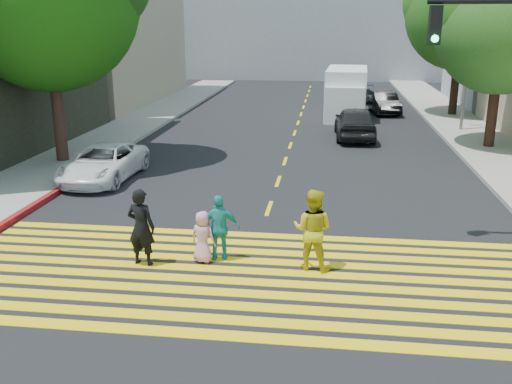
% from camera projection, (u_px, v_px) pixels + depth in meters
% --- Properties ---
extents(ground, '(120.00, 120.00, 0.00)m').
position_uv_depth(ground, '(236.00, 304.00, 11.17)').
color(ground, black).
extents(sidewalk_left, '(3.00, 40.00, 0.15)m').
position_uv_depth(sidewalk_left, '(153.00, 115.00, 33.09)').
color(sidewalk_left, gray).
rests_on(sidewalk_left, ground).
extents(sidewalk_right, '(3.00, 60.00, 0.15)m').
position_uv_depth(sidewalk_right, '(489.00, 149.00, 24.36)').
color(sidewalk_right, gray).
rests_on(sidewalk_right, ground).
extents(curb_red, '(0.20, 8.00, 0.16)m').
position_uv_depth(curb_red, '(48.00, 197.00, 17.70)').
color(curb_red, maroon).
rests_on(curb_red, ground).
extents(crosswalk, '(13.40, 5.30, 0.01)m').
position_uv_depth(crosswalk, '(246.00, 276.00, 12.38)').
color(crosswalk, yellow).
rests_on(crosswalk, ground).
extents(lane_line, '(0.12, 34.40, 0.01)m').
position_uv_depth(lane_line, '(300.00, 118.00, 32.55)').
color(lane_line, yellow).
rests_on(lane_line, ground).
extents(building_left_tan, '(12.00, 16.00, 10.00)m').
position_uv_depth(building_left_tan, '(68.00, 26.00, 38.30)').
color(building_left_tan, tan).
rests_on(building_left_tan, ground).
extents(backdrop_block, '(30.00, 8.00, 12.00)m').
position_uv_depth(backdrop_block, '(316.00, 14.00, 55.05)').
color(backdrop_block, gray).
rests_on(backdrop_block, ground).
extents(tree_right_near, '(6.80, 6.46, 7.98)m').
position_uv_depth(tree_right_near, '(505.00, 19.00, 23.13)').
color(tree_right_near, '#351D11').
rests_on(tree_right_near, ground).
extents(tree_right_far, '(8.37, 8.13, 8.96)m').
position_uv_depth(tree_right_far, '(464.00, 7.00, 31.41)').
color(tree_right_far, black).
rests_on(tree_right_far, ground).
extents(pedestrian_man, '(0.72, 0.55, 1.79)m').
position_uv_depth(pedestrian_man, '(141.00, 227.00, 12.74)').
color(pedestrian_man, black).
rests_on(pedestrian_man, ground).
extents(pedestrian_woman, '(1.04, 0.89, 1.84)m').
position_uv_depth(pedestrian_woman, '(313.00, 230.00, 12.52)').
color(pedestrian_woman, gold).
rests_on(pedestrian_woman, ground).
extents(pedestrian_child, '(0.68, 0.54, 1.21)m').
position_uv_depth(pedestrian_child, '(203.00, 237.00, 12.97)').
color(pedestrian_child, '#D090AC').
rests_on(pedestrian_child, ground).
extents(pedestrian_extra, '(0.97, 0.54, 1.56)m').
position_uv_depth(pedestrian_extra, '(220.00, 228.00, 13.03)').
color(pedestrian_extra, teal).
rests_on(pedestrian_extra, ground).
extents(white_sedan, '(2.15, 4.41, 1.21)m').
position_uv_depth(white_sedan, '(103.00, 163.00, 19.77)').
color(white_sedan, white).
rests_on(white_sedan, ground).
extents(dark_car_near, '(1.93, 4.53, 1.53)m').
position_uv_depth(dark_car_near, '(355.00, 122.00, 26.75)').
color(dark_car_near, black).
rests_on(dark_car_near, ground).
extents(silver_car, '(2.41, 4.98, 1.40)m').
position_uv_depth(silver_car, '(355.00, 91.00, 39.63)').
color(silver_car, slate).
rests_on(silver_car, ground).
extents(dark_car_parked, '(1.81, 4.06, 1.29)m').
position_uv_depth(dark_car_parked, '(384.00, 103.00, 34.10)').
color(dark_car_parked, black).
rests_on(dark_car_parked, ground).
extents(white_van, '(2.49, 5.95, 2.76)m').
position_uv_depth(white_van, '(346.00, 94.00, 32.56)').
color(white_van, white).
rests_on(white_van, ground).
extents(street_lamp, '(1.93, 0.27, 8.52)m').
position_uv_depth(street_lamp, '(467.00, 31.00, 27.11)').
color(street_lamp, gray).
rests_on(street_lamp, ground).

